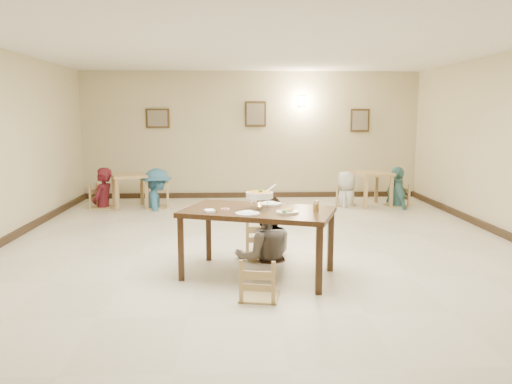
{
  "coord_description": "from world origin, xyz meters",
  "views": [
    {
      "loc": [
        -0.42,
        -6.95,
        1.98
      ],
      "look_at": [
        -0.12,
        -0.26,
        0.94
      ],
      "focal_mm": 35.0,
      "sensor_mm": 36.0,
      "label": 1
    }
  ],
  "objects_px": {
    "main_diner": "(265,196)",
    "bg_diner_d": "(398,167)",
    "bg_chair_rr": "(397,185)",
    "bg_chair_lr": "(157,184)",
    "bg_diner_b": "(156,168)",
    "bg_diner_c": "(347,171)",
    "chair_far": "(262,224)",
    "bg_chair_ll": "(102,185)",
    "main_table": "(258,216)",
    "curry_warmer": "(260,195)",
    "bg_table_left": "(130,180)",
    "drink_glass": "(316,206)",
    "bg_table_right": "(372,178)",
    "chair_near": "(260,259)",
    "bg_chair_rl": "(346,186)",
    "bg_diner_a": "(102,168)"
  },
  "relations": [
    {
      "from": "bg_table_left",
      "to": "bg_diner_c",
      "type": "height_order",
      "value": "bg_diner_c"
    },
    {
      "from": "drink_glass",
      "to": "main_table",
      "type": "bearing_deg",
      "value": 166.55
    },
    {
      "from": "bg_table_right",
      "to": "curry_warmer",
      "type": "bearing_deg",
      "value": -119.83
    },
    {
      "from": "chair_near",
      "to": "bg_chair_rr",
      "type": "relative_size",
      "value": 0.94
    },
    {
      "from": "chair_far",
      "to": "bg_chair_ll",
      "type": "distance_m",
      "value": 5.05
    },
    {
      "from": "bg_chair_lr",
      "to": "bg_chair_rl",
      "type": "height_order",
      "value": "bg_chair_lr"
    },
    {
      "from": "bg_table_right",
      "to": "bg_diner_d",
      "type": "distance_m",
      "value": 0.61
    },
    {
      "from": "bg_table_right",
      "to": "bg_table_left",
      "type": "bearing_deg",
      "value": -179.91
    },
    {
      "from": "bg_chair_lr",
      "to": "bg_diner_d",
      "type": "distance_m",
      "value": 5.22
    },
    {
      "from": "main_diner",
      "to": "curry_warmer",
      "type": "distance_m",
      "value": 0.78
    },
    {
      "from": "chair_far",
      "to": "bg_chair_ll",
      "type": "xyz_separation_m",
      "value": [
        -3.2,
        3.9,
        0.01
      ]
    },
    {
      "from": "bg_chair_rl",
      "to": "bg_chair_rr",
      "type": "relative_size",
      "value": 0.93
    },
    {
      "from": "chair_far",
      "to": "bg_chair_lr",
      "type": "height_order",
      "value": "bg_chair_lr"
    },
    {
      "from": "main_table",
      "to": "chair_far",
      "type": "relative_size",
      "value": 2.1
    },
    {
      "from": "bg_chair_rl",
      "to": "curry_warmer",
      "type": "bearing_deg",
      "value": 170.21
    },
    {
      "from": "bg_diner_b",
      "to": "bg_diner_c",
      "type": "bearing_deg",
      "value": -102.86
    },
    {
      "from": "main_diner",
      "to": "bg_diner_d",
      "type": "distance_m",
      "value": 4.99
    },
    {
      "from": "bg_chair_rl",
      "to": "bg_diner_c",
      "type": "relative_size",
      "value": 0.58
    },
    {
      "from": "main_diner",
      "to": "bg_chair_rl",
      "type": "distance_m",
      "value": 4.5
    },
    {
      "from": "chair_near",
      "to": "bg_table_right",
      "type": "bearing_deg",
      "value": -106.01
    },
    {
      "from": "drink_glass",
      "to": "bg_diner_b",
      "type": "bearing_deg",
      "value": 118.6
    },
    {
      "from": "chair_far",
      "to": "bg_chair_rr",
      "type": "xyz_separation_m",
      "value": [
        3.17,
        3.83,
        -0.01
      ]
    },
    {
      "from": "curry_warmer",
      "to": "bg_chair_lr",
      "type": "height_order",
      "value": "curry_warmer"
    },
    {
      "from": "drink_glass",
      "to": "bg_diner_a",
      "type": "bearing_deg",
      "value": 127.83
    },
    {
      "from": "curry_warmer",
      "to": "bg_table_right",
      "type": "xyz_separation_m",
      "value": [
        2.7,
        4.71,
        -0.41
      ]
    },
    {
      "from": "bg_table_left",
      "to": "main_table",
      "type": "bearing_deg",
      "value": -61.83
    },
    {
      "from": "main_table",
      "to": "bg_chair_rr",
      "type": "xyz_separation_m",
      "value": [
        3.27,
        4.65,
        -0.29
      ]
    },
    {
      "from": "drink_glass",
      "to": "curry_warmer",
      "type": "bearing_deg",
      "value": 165.6
    },
    {
      "from": "bg_chair_rr",
      "to": "bg_chair_lr",
      "type": "bearing_deg",
      "value": -95.03
    },
    {
      "from": "chair_near",
      "to": "bg_chair_rr",
      "type": "height_order",
      "value": "bg_chair_rr"
    },
    {
      "from": "chair_far",
      "to": "bg_diner_c",
      "type": "distance_m",
      "value": 4.45
    },
    {
      "from": "chair_near",
      "to": "bg_chair_rl",
      "type": "relative_size",
      "value": 1.01
    },
    {
      "from": "main_table",
      "to": "bg_diner_a",
      "type": "height_order",
      "value": "bg_diner_a"
    },
    {
      "from": "bg_diner_d",
      "to": "chair_near",
      "type": "bearing_deg",
      "value": 145.89
    },
    {
      "from": "bg_diner_a",
      "to": "main_diner",
      "type": "bearing_deg",
      "value": 52.93
    },
    {
      "from": "bg_chair_rr",
      "to": "bg_table_left",
      "type": "bearing_deg",
      "value": -95.65
    },
    {
      "from": "bg_table_right",
      "to": "bg_diner_b",
      "type": "bearing_deg",
      "value": -179.13
    },
    {
      "from": "curry_warmer",
      "to": "bg_diner_b",
      "type": "xyz_separation_m",
      "value": [
        -1.96,
        4.64,
        -0.16
      ]
    },
    {
      "from": "bg_table_right",
      "to": "bg_chair_ll",
      "type": "distance_m",
      "value": 5.83
    },
    {
      "from": "main_table",
      "to": "bg_chair_rr",
      "type": "height_order",
      "value": "bg_chair_rr"
    },
    {
      "from": "main_diner",
      "to": "bg_chair_rr",
      "type": "xyz_separation_m",
      "value": [
        3.14,
        3.89,
        -0.41
      ]
    },
    {
      "from": "chair_far",
      "to": "bg_diner_d",
      "type": "bearing_deg",
      "value": 45.93
    },
    {
      "from": "chair_near",
      "to": "bg_table_right",
      "type": "relative_size",
      "value": 0.98
    },
    {
      "from": "chair_near",
      "to": "main_diner",
      "type": "relative_size",
      "value": 0.5
    },
    {
      "from": "curry_warmer",
      "to": "drink_glass",
      "type": "distance_m",
      "value": 0.7
    },
    {
      "from": "bg_diner_c",
      "to": "curry_warmer",
      "type": "bearing_deg",
      "value": -4.65
    },
    {
      "from": "bg_chair_rl",
      "to": "bg_diner_a",
      "type": "height_order",
      "value": "bg_diner_a"
    },
    {
      "from": "bg_diner_c",
      "to": "bg_table_right",
      "type": "bearing_deg",
      "value": 106.89
    },
    {
      "from": "bg_chair_rr",
      "to": "bg_diner_d",
      "type": "distance_m",
      "value": 0.4
    },
    {
      "from": "bg_table_left",
      "to": "bg_diner_b",
      "type": "xyz_separation_m",
      "value": [
        0.58,
        -0.06,
        0.26
      ]
    }
  ]
}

